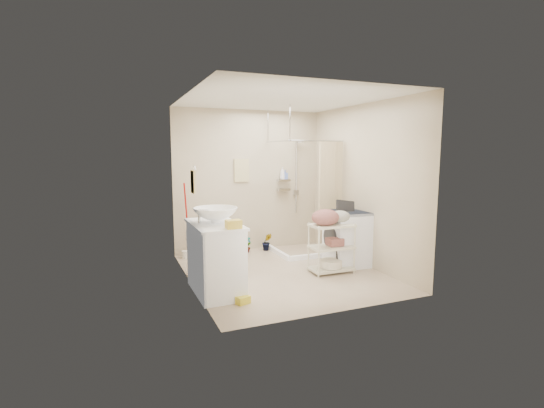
{
  "coord_description": "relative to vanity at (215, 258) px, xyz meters",
  "views": [
    {
      "loc": [
        -2.36,
        -5.34,
        1.84
      ],
      "look_at": [
        -0.09,
        0.25,
        1.04
      ],
      "focal_mm": 26.0,
      "sensor_mm": 36.0,
      "label": 1
    }
  ],
  "objects": [
    {
      "name": "ironing_board",
      "position": [
        2.19,
        0.31,
        0.09
      ],
      "size": [
        0.32,
        0.12,
        1.11
      ],
      "primitive_type": null,
      "rotation": [
        0.0,
        0.0,
        -0.09
      ],
      "color": "black",
      "rests_on": "ground"
    },
    {
      "name": "shampoo_bottle_b",
      "position": [
        1.86,
        1.94,
        0.95
      ],
      "size": [
        0.09,
        0.09,
        0.18
      ],
      "primitive_type": "imported",
      "rotation": [
        0.0,
        0.0,
        0.16
      ],
      "color": "#5169B6",
      "rests_on": "shower"
    },
    {
      "name": "floor",
      "position": [
        1.16,
        0.42,
        -0.46
      ],
      "size": [
        3.2,
        3.2,
        0.0
      ],
      "primitive_type": "plane",
      "color": "tan",
      "rests_on": "ground"
    },
    {
      "name": "washing_machine",
      "position": [
        2.3,
        0.43,
        -0.02
      ],
      "size": [
        0.64,
        0.66,
        0.89
      ],
      "primitive_type": "cube",
      "rotation": [
        0.0,
        0.0,
        -0.06
      ],
      "color": "silver",
      "rests_on": "ground"
    },
    {
      "name": "toilet",
      "position": [
        0.12,
        0.8,
        -0.12
      ],
      "size": [
        0.7,
        0.42,
        0.69
      ],
      "primitive_type": "imported",
      "rotation": [
        0.0,
        0.0,
        1.51
      ],
      "color": "silver",
      "rests_on": "ground"
    },
    {
      "name": "counter_basket",
      "position": [
        0.13,
        -0.43,
        0.51
      ],
      "size": [
        0.18,
        0.14,
        0.1
      ],
      "primitive_type": "cube",
      "rotation": [
        0.0,
        0.0,
        0.0
      ],
      "color": "gold",
      "rests_on": "vanity"
    },
    {
      "name": "wall_right",
      "position": [
        2.56,
        0.42,
        0.84
      ],
      "size": [
        0.04,
        3.2,
        2.6
      ],
      "primitive_type": "cube",
      "color": "#C0B294",
      "rests_on": "ground"
    },
    {
      "name": "wall_left",
      "position": [
        -0.24,
        0.42,
        0.84
      ],
      "size": [
        0.04,
        3.2,
        2.6
      ],
      "primitive_type": "cube",
      "color": "#C0B294",
      "rests_on": "ground"
    },
    {
      "name": "shampoo_bottle_a",
      "position": [
        1.8,
        1.93,
        0.97
      ],
      "size": [
        0.09,
        0.09,
        0.23
      ],
      "primitive_type": "imported",
      "rotation": [
        0.0,
        0.0,
        0.01
      ],
      "color": "white",
      "rests_on": "shower"
    },
    {
      "name": "potted_plant_a",
      "position": [
        1.04,
        1.79,
        -0.31
      ],
      "size": [
        0.19,
        0.16,
        0.31
      ],
      "primitive_type": "imported",
      "rotation": [
        0.0,
        0.0,
        0.36
      ],
      "color": "brown",
      "rests_on": "ground"
    },
    {
      "name": "hanging_towel",
      "position": [
        1.01,
        2.0,
        1.04
      ],
      "size": [
        0.28,
        0.03,
        0.42
      ],
      "primitive_type": "cube",
      "color": "beige",
      "rests_on": "wall_back"
    },
    {
      "name": "floor_basket",
      "position": [
        0.2,
        -0.51,
        -0.4
      ],
      "size": [
        0.29,
        0.25,
        0.13
      ],
      "primitive_type": "cube",
      "rotation": [
        0.0,
        0.0,
        0.35
      ],
      "color": "yellow",
      "rests_on": "ground"
    },
    {
      "name": "wall_front",
      "position": [
        1.16,
        -1.18,
        0.84
      ],
      "size": [
        2.8,
        0.04,
        2.6
      ],
      "primitive_type": "cube",
      "color": "#C0B294",
      "rests_on": "ground"
    },
    {
      "name": "sink",
      "position": [
        0.02,
        0.04,
        0.56
      ],
      "size": [
        0.69,
        0.69,
        0.2
      ],
      "primitive_type": "imported",
      "rotation": [
        0.0,
        0.0,
        0.21
      ],
      "color": "white",
      "rests_on": "vanity"
    },
    {
      "name": "ceiling",
      "position": [
        1.16,
        0.42,
        2.14
      ],
      "size": [
        2.8,
        3.2,
        0.04
      ],
      "primitive_type": "cube",
      "color": "silver",
      "rests_on": "ground"
    },
    {
      "name": "tp_holder",
      "position": [
        -0.2,
        0.47,
        0.26
      ],
      "size": [
        0.08,
        0.12,
        0.14
      ],
      "primitive_type": null,
      "color": "silver",
      "rests_on": "wall_left"
    },
    {
      "name": "shower",
      "position": [
        2.01,
        1.47,
        0.59
      ],
      "size": [
        1.1,
        1.1,
        2.1
      ],
      "primitive_type": null,
      "color": "white",
      "rests_on": "ground"
    },
    {
      "name": "mop",
      "position": [
        -0.09,
        1.84,
        0.19
      ],
      "size": [
        0.15,
        0.15,
        1.31
      ],
      "primitive_type": null,
      "rotation": [
        0.0,
        0.0,
        0.22
      ],
      "color": "#A60D09",
      "rests_on": "ground"
    },
    {
      "name": "towel_ring",
      "position": [
        -0.22,
        0.22,
        1.01
      ],
      "size": [
        0.04,
        0.22,
        0.34
      ],
      "primitive_type": null,
      "color": "beige",
      "rests_on": "wall_left"
    },
    {
      "name": "potted_plant_b",
      "position": [
        1.43,
        1.8,
        -0.3
      ],
      "size": [
        0.21,
        0.19,
        0.33
      ],
      "primitive_type": "imported",
      "rotation": [
        0.0,
        0.0,
        -0.27
      ],
      "color": "brown",
      "rests_on": "ground"
    },
    {
      "name": "vanity",
      "position": [
        0.0,
        0.0,
        0.0
      ],
      "size": [
        0.61,
        1.06,
        0.92
      ],
      "primitive_type": "cube",
      "rotation": [
        0.0,
        0.0,
        0.02
      ],
      "color": "white",
      "rests_on": "ground"
    },
    {
      "name": "wall_back",
      "position": [
        1.16,
        2.02,
        0.84
      ],
      "size": [
        2.8,
        0.04,
        2.6
      ],
      "primitive_type": "cube",
      "color": "#C0B294",
      "rests_on": "ground"
    },
    {
      "name": "laundry_rack",
      "position": [
        1.86,
        0.18,
        -0.01
      ],
      "size": [
        0.66,
        0.4,
        0.9
      ],
      "primitive_type": null,
      "rotation": [
        0.0,
        0.0,
        -0.02
      ],
      "color": "beige",
      "rests_on": "ground"
    }
  ]
}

